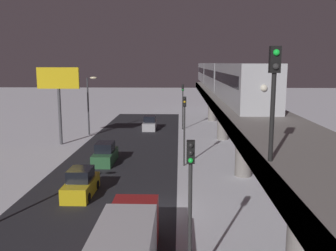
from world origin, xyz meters
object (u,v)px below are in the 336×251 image
object	(u,v)px
box_truck	(128,248)
commercial_billboard	(58,86)
rail_signal	(274,84)
traffic_light_near	(190,195)
sedan_silver	(150,124)
sedan_yellow	(81,184)
traffic_light_mid	(184,121)
sedan_green	(105,155)
subway_train	(219,75)
traffic_light_far	(183,100)

from	to	relation	value
box_truck	commercial_billboard	xyz separation A→B (m)	(11.55, -26.70, 5.48)
rail_signal	traffic_light_near	size ratio (longest dim) A/B	0.62
sedan_silver	sedan_yellow	bearing A→B (deg)	-95.98
rail_signal	box_truck	bearing A→B (deg)	-22.23
traffic_light_mid	commercial_billboard	bearing A→B (deg)	-31.25
commercial_billboard	sedan_green	bearing A→B (deg)	130.76
subway_train	traffic_light_mid	size ratio (longest dim) A/B	8.67
rail_signal	sedan_green	distance (m)	24.77
sedan_yellow	rail_signal	bearing A→B (deg)	129.66
traffic_light_mid	traffic_light_far	world-z (taller)	same
rail_signal	traffic_light_far	bearing A→B (deg)	-85.96
subway_train	traffic_light_near	world-z (taller)	subway_train
subway_train	traffic_light_mid	xyz separation A→B (m)	(4.93, 18.35, -3.53)
rail_signal	traffic_light_near	bearing A→B (deg)	-24.54
traffic_light_near	subway_train	bearing A→B (deg)	-97.51
box_truck	traffic_light_far	xyz separation A→B (m)	(-2.70, -37.08, 2.85)
sedan_yellow	sedan_silver	xyz separation A→B (m)	(-2.80, -26.74, 0.01)
subway_train	rail_signal	xyz separation A→B (m)	(2.15, 38.65, 0.95)
subway_train	traffic_light_far	world-z (taller)	subway_train
box_truck	sedan_silver	bearing A→B (deg)	-86.90
rail_signal	commercial_billboard	world-z (taller)	rail_signal
sedan_yellow	traffic_light_mid	world-z (taller)	traffic_light_mid
box_truck	traffic_light_far	bearing A→B (deg)	-94.16
traffic_light_far	sedan_green	bearing A→B (deg)	67.62
rail_signal	box_truck	size ratio (longest dim) A/B	0.54
traffic_light_near	box_truck	bearing A→B (deg)	-19.77
rail_signal	traffic_light_near	xyz separation A→B (m)	(2.78, -1.27, -4.47)
sedan_green	traffic_light_near	distance (m)	21.48
traffic_light_mid	box_truck	bearing A→B (deg)	81.50
sedan_yellow	commercial_billboard	xyz separation A→B (m)	(6.75, -16.54, 6.04)
subway_train	rail_signal	world-z (taller)	rail_signal
traffic_light_near	traffic_light_mid	bearing A→B (deg)	-90.00
rail_signal	traffic_light_far	distance (m)	39.67
rail_signal	sedan_green	bearing A→B (deg)	-64.04
traffic_light_mid	sedan_green	bearing A→B (deg)	-6.20
traffic_light_mid	traffic_light_near	bearing A→B (deg)	90.00
subway_train	sedan_yellow	xyz separation A→B (m)	(12.43, 26.25, -6.94)
rail_signal	sedan_yellow	world-z (taller)	rail_signal
subway_train	traffic_light_far	size ratio (longest dim) A/B	8.67
box_truck	traffic_light_mid	distance (m)	18.48
traffic_light_mid	traffic_light_far	bearing A→B (deg)	-90.00
sedan_green	sedan_yellow	bearing A→B (deg)	90.00
traffic_light_near	sedan_yellow	bearing A→B (deg)	-56.03
rail_signal	commercial_billboard	size ratio (longest dim) A/B	0.45
traffic_light_mid	sedan_silver	bearing A→B (deg)	-75.99
sedan_green	box_truck	bearing A→B (deg)	104.27
sedan_silver	commercial_billboard	xyz separation A→B (m)	(9.55, 10.20, 6.03)
sedan_silver	box_truck	distance (m)	36.96
sedan_green	traffic_light_far	world-z (taller)	traffic_light_far
rail_signal	traffic_light_mid	xyz separation A→B (m)	(2.78, -20.30, -4.47)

